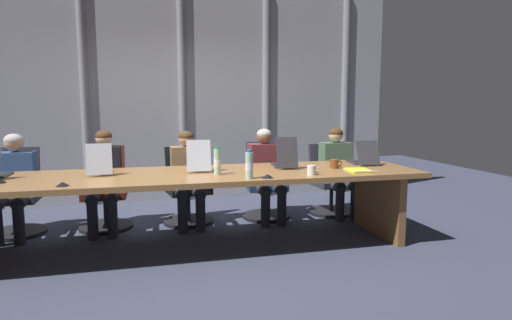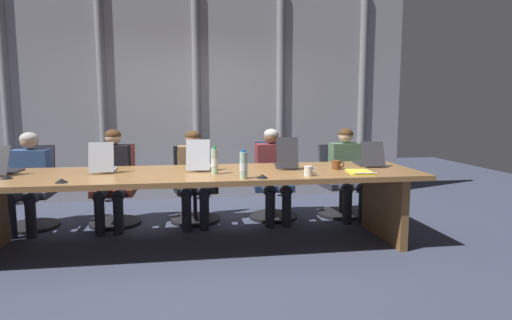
{
  "view_description": "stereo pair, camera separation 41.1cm",
  "coord_description": "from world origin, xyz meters",
  "px_view_note": "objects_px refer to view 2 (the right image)",
  "views": [
    {
      "loc": [
        -0.46,
        -4.1,
        1.41
      ],
      "look_at": [
        0.61,
        0.08,
        0.86
      ],
      "focal_mm": 29.9,
      "sensor_mm": 36.0,
      "label": 1
    },
    {
      "loc": [
        -0.06,
        -4.19,
        1.41
      ],
      "look_at": [
        0.61,
        0.08,
        0.86
      ],
      "focal_mm": 29.9,
      "sensor_mm": 36.0,
      "label": 2
    }
  ],
  "objects_px": {
    "laptop_right_mid": "(286,162)",
    "conference_mic_middle": "(62,181)",
    "water_bottle_primary": "(244,165)",
    "conference_mic_left_side": "(7,177)",
    "laptop_left_mid": "(103,166)",
    "office_chair_right_end": "(340,189)",
    "office_chair_right_mid": "(273,190)",
    "conference_mic_right_side": "(262,176)",
    "laptop_center": "(199,163)",
    "water_bottle_secondary": "(215,161)",
    "coffee_mug_near": "(309,171)",
    "office_chair_left_mid": "(115,195)",
    "person_left_mid": "(113,173)",
    "laptop_left_end": "(3,168)",
    "office_chair_left_end": "(32,197)",
    "person_center": "(194,172)",
    "laptop_right_end": "(368,161)",
    "person_right_end": "(347,168)",
    "coffee_mug_far": "(336,165)",
    "person_right_mid": "(273,170)",
    "office_chair_center": "(194,193)",
    "person_left_end": "(29,176)",
    "spiral_notepad": "(360,172)"
  },
  "relations": [
    {
      "from": "office_chair_left_mid",
      "to": "person_right_end",
      "type": "distance_m",
      "value": 2.86
    },
    {
      "from": "office_chair_left_mid",
      "to": "person_left_mid",
      "type": "xyz_separation_m",
      "value": [
        0.01,
        -0.16,
        0.29
      ]
    },
    {
      "from": "water_bottle_primary",
      "to": "coffee_mug_far",
      "type": "distance_m",
      "value": 1.1
    },
    {
      "from": "laptop_right_mid",
      "to": "office_chair_right_mid",
      "type": "height_order",
      "value": "laptop_right_mid"
    },
    {
      "from": "office_chair_right_end",
      "to": "person_center",
      "type": "distance_m",
      "value": 1.9
    },
    {
      "from": "laptop_right_end",
      "to": "person_right_end",
      "type": "xyz_separation_m",
      "value": [
        0.02,
        0.66,
        -0.18
      ]
    },
    {
      "from": "person_left_mid",
      "to": "conference_mic_right_side",
      "type": "distance_m",
      "value": 2.0
    },
    {
      "from": "office_chair_left_end",
      "to": "office_chair_right_mid",
      "type": "relative_size",
      "value": 0.99
    },
    {
      "from": "laptop_center",
      "to": "water_bottle_secondary",
      "type": "xyz_separation_m",
      "value": [
        0.14,
        -0.35,
        0.06
      ]
    },
    {
      "from": "laptop_left_mid",
      "to": "office_chair_right_end",
      "type": "xyz_separation_m",
      "value": [
        2.77,
        0.82,
        -0.48
      ]
    },
    {
      "from": "water_bottle_secondary",
      "to": "coffee_mug_far",
      "type": "bearing_deg",
      "value": 5.21
    },
    {
      "from": "laptop_right_end",
      "to": "office_chair_right_mid",
      "type": "bearing_deg",
      "value": 54.61
    },
    {
      "from": "laptop_center",
      "to": "person_center",
      "type": "xyz_separation_m",
      "value": [
        -0.05,
        0.65,
        -0.19
      ]
    },
    {
      "from": "laptop_left_end",
      "to": "laptop_center",
      "type": "bearing_deg",
      "value": -90.56
    },
    {
      "from": "laptop_left_end",
      "to": "office_chair_right_mid",
      "type": "relative_size",
      "value": 0.5
    },
    {
      "from": "office_chair_left_mid",
      "to": "person_left_mid",
      "type": "distance_m",
      "value": 0.33
    },
    {
      "from": "person_center",
      "to": "water_bottle_secondary",
      "type": "distance_m",
      "value": 1.05
    },
    {
      "from": "laptop_left_end",
      "to": "laptop_right_mid",
      "type": "relative_size",
      "value": 1.01
    },
    {
      "from": "person_center",
      "to": "coffee_mug_far",
      "type": "relative_size",
      "value": 8.31
    },
    {
      "from": "person_center",
      "to": "coffee_mug_near",
      "type": "bearing_deg",
      "value": 38.97
    },
    {
      "from": "office_chair_right_mid",
      "to": "conference_mic_right_side",
      "type": "height_order",
      "value": "office_chair_right_mid"
    },
    {
      "from": "office_chair_left_mid",
      "to": "coffee_mug_far",
      "type": "relative_size",
      "value": 7.01
    },
    {
      "from": "conference_mic_middle",
      "to": "laptop_left_end",
      "type": "bearing_deg",
      "value": 139.11
    },
    {
      "from": "office_chair_left_end",
      "to": "coffee_mug_near",
      "type": "relative_size",
      "value": 7.52
    },
    {
      "from": "laptop_right_mid",
      "to": "conference_mic_right_side",
      "type": "distance_m",
      "value": 0.71
    },
    {
      "from": "water_bottle_primary",
      "to": "person_center",
      "type": "bearing_deg",
      "value": 108.56
    },
    {
      "from": "person_right_mid",
      "to": "coffee_mug_far",
      "type": "bearing_deg",
      "value": 27.18
    },
    {
      "from": "laptop_right_mid",
      "to": "office_chair_center",
      "type": "height_order",
      "value": "laptop_right_mid"
    },
    {
      "from": "office_chair_left_end",
      "to": "coffee_mug_far",
      "type": "relative_size",
      "value": 7.02
    },
    {
      "from": "laptop_left_mid",
      "to": "spiral_notepad",
      "type": "bearing_deg",
      "value": -106.16
    },
    {
      "from": "conference_mic_left_side",
      "to": "office_chair_right_mid",
      "type": "bearing_deg",
      "value": 23.14
    },
    {
      "from": "office_chair_right_end",
      "to": "laptop_right_mid",
      "type": "bearing_deg",
      "value": -52.57
    },
    {
      "from": "water_bottle_primary",
      "to": "conference_mic_middle",
      "type": "distance_m",
      "value": 1.56
    },
    {
      "from": "laptop_center",
      "to": "person_center",
      "type": "bearing_deg",
      "value": 9.36
    },
    {
      "from": "laptop_left_end",
      "to": "person_left_mid",
      "type": "bearing_deg",
      "value": -54.75
    },
    {
      "from": "person_right_mid",
      "to": "office_chair_right_end",
      "type": "bearing_deg",
      "value": 97.84
    },
    {
      "from": "person_left_mid",
      "to": "office_chair_right_mid",
      "type": "bearing_deg",
      "value": 96.73
    },
    {
      "from": "person_right_end",
      "to": "conference_mic_right_side",
      "type": "height_order",
      "value": "person_right_end"
    },
    {
      "from": "laptop_left_mid",
      "to": "coffee_mug_near",
      "type": "bearing_deg",
      "value": -111.63
    },
    {
      "from": "laptop_right_mid",
      "to": "conference_mic_middle",
      "type": "bearing_deg",
      "value": 112.46
    },
    {
      "from": "person_center",
      "to": "water_bottle_secondary",
      "type": "height_order",
      "value": "person_center"
    },
    {
      "from": "person_left_end",
      "to": "person_right_end",
      "type": "height_order",
      "value": "person_right_end"
    },
    {
      "from": "coffee_mug_near",
      "to": "conference_mic_right_side",
      "type": "height_order",
      "value": "coffee_mug_near"
    },
    {
      "from": "laptop_right_end",
      "to": "office_chair_right_mid",
      "type": "height_order",
      "value": "laptop_right_end"
    },
    {
      "from": "conference_mic_middle",
      "to": "spiral_notepad",
      "type": "height_order",
      "value": "conference_mic_middle"
    },
    {
      "from": "office_chair_left_mid",
      "to": "conference_mic_middle",
      "type": "distance_m",
      "value": 1.49
    },
    {
      "from": "water_bottle_primary",
      "to": "conference_mic_left_side",
      "type": "height_order",
      "value": "water_bottle_primary"
    },
    {
      "from": "water_bottle_secondary",
      "to": "office_chair_left_end",
      "type": "bearing_deg",
      "value": 150.56
    },
    {
      "from": "office_chair_right_end",
      "to": "person_right_mid",
      "type": "relative_size",
      "value": 0.8
    },
    {
      "from": "water_bottle_primary",
      "to": "office_chair_center",
      "type": "bearing_deg",
      "value": 106.56
    }
  ]
}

